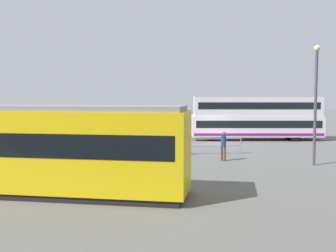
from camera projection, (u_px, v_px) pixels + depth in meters
The scene contains 8 objects.
ground_plane at pixel (215, 144), 31.90m from camera, with size 160.00×160.00×0.00m, color slate.
double_decker_bus at pixel (256, 118), 34.91m from camera, with size 11.57×2.74×3.94m.
tram_yellow at pixel (2, 147), 15.92m from camera, with size 15.53×5.21×3.57m.
pedestrian_near_railing at pixel (175, 141), 25.64m from camera, with size 0.35×0.36×1.73m.
pedestrian_crossing at pixel (223, 144), 23.68m from camera, with size 0.45×0.45×1.79m.
pedestrian_railing at pixel (178, 144), 26.14m from camera, with size 8.67×0.94×1.08m.
info_sign at pixel (134, 128), 26.68m from camera, with size 1.30×0.13×2.49m.
street_lamp at pixel (316, 95), 21.92m from camera, with size 0.36×0.36×6.80m.
Camera 1 is at (4.26, 31.64, 3.95)m, focal length 41.61 mm.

